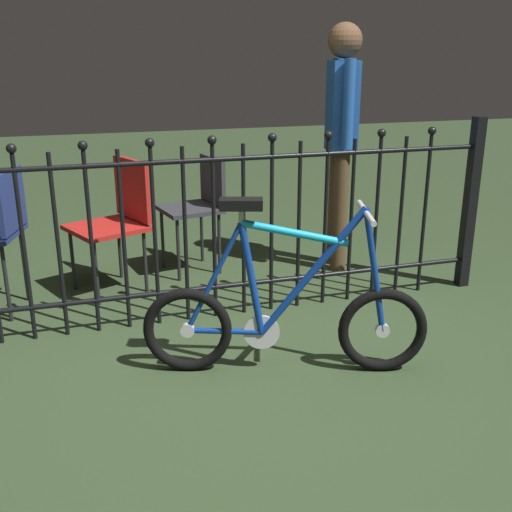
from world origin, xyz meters
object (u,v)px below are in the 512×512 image
(chair_charcoal, at_px, (199,201))
(chair_red, at_px, (117,214))
(person_visitor, at_px, (341,126))
(bicycle, at_px, (285,317))

(chair_charcoal, distance_m, chair_red, 0.63)
(chair_charcoal, distance_m, person_visitor, 1.13)
(bicycle, height_order, person_visitor, person_visitor)
(chair_charcoal, bearing_deg, chair_red, -160.70)
(person_visitor, bearing_deg, bicycle, -123.45)
(bicycle, bearing_deg, chair_red, 115.33)
(bicycle, xyz_separation_m, person_visitor, (0.90, 1.37, 0.74))
(chair_charcoal, bearing_deg, bicycle, -87.36)
(bicycle, height_order, chair_red, bicycle)
(chair_red, distance_m, person_visitor, 1.65)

